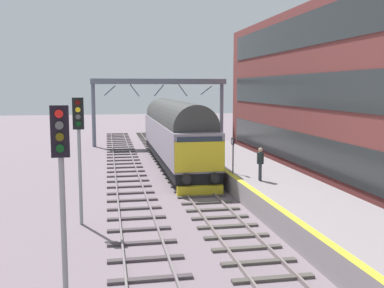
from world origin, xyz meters
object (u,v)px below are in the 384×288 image
object	(u,v)px
diesel_locomotive	(175,132)
signal_post_near	(62,179)
platform_number_sign	(233,150)
signal_post_mid	(79,143)
waiting_passenger	(260,161)

from	to	relation	value
diesel_locomotive	signal_post_near	xyz separation A→B (m)	(-5.80, -20.03, 0.87)
signal_post_near	platform_number_sign	xyz separation A→B (m)	(7.70, 11.81, -1.07)
signal_post_mid	waiting_passenger	world-z (taller)	signal_post_mid
waiting_passenger	signal_post_near	bearing A→B (deg)	149.07
signal_post_near	waiting_passenger	world-z (taller)	signal_post_near
diesel_locomotive	signal_post_near	bearing A→B (deg)	-106.15
diesel_locomotive	signal_post_near	size ratio (longest dim) A/B	3.45
diesel_locomotive	platform_number_sign	xyz separation A→B (m)	(1.90, -8.23, -0.20)
diesel_locomotive	platform_number_sign	bearing A→B (deg)	-76.99
diesel_locomotive	signal_post_near	world-z (taller)	signal_post_near
signal_post_mid	platform_number_sign	size ratio (longest dim) A/B	2.72
diesel_locomotive	waiting_passenger	distance (m)	10.68
signal_post_near	diesel_locomotive	bearing A→B (deg)	73.85
diesel_locomotive	signal_post_near	distance (m)	20.87
platform_number_sign	signal_post_mid	bearing A→B (deg)	-149.27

